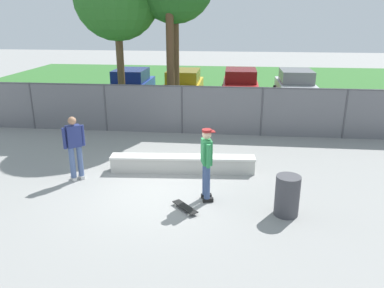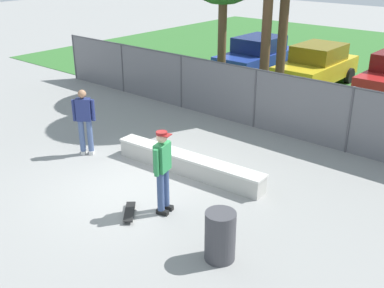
# 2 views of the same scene
# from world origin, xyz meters

# --- Properties ---
(ground_plane) EXTENTS (80.00, 80.00, 0.00)m
(ground_plane) POSITION_xyz_m (0.00, 0.00, 0.00)
(ground_plane) COLOR gray
(grass_strip) EXTENTS (30.13, 20.00, 0.02)m
(grass_strip) POSITION_xyz_m (0.00, 15.50, 0.01)
(grass_strip) COLOR #336B2D
(grass_strip) RESTS_ON ground
(concrete_ledge) EXTENTS (4.24, 0.78, 0.48)m
(concrete_ledge) POSITION_xyz_m (0.52, 1.42, 0.24)
(concrete_ledge) COLOR #B7B5AD
(concrete_ledge) RESTS_ON ground
(skateboarder) EXTENTS (0.36, 0.58, 1.84)m
(skateboarder) POSITION_xyz_m (1.34, -0.32, 1.03)
(skateboarder) COLOR black
(skateboarder) RESTS_ON ground
(skateboard) EXTENTS (0.68, 0.73, 0.09)m
(skateboard) POSITION_xyz_m (0.88, -0.89, 0.07)
(skateboard) COLOR black
(skateboard) RESTS_ON ground
(chainlink_fence) EXTENTS (18.20, 0.07, 1.87)m
(chainlink_fence) POSITION_xyz_m (-0.00, 5.20, 1.01)
(chainlink_fence) COLOR #4C4C51
(chainlink_fence) RESTS_ON ground
(car_blue) EXTENTS (2.03, 4.21, 1.66)m
(car_blue) POSITION_xyz_m (-3.49, 10.76, 0.84)
(car_blue) COLOR #233D9E
(car_blue) RESTS_ON ground
(car_yellow) EXTENTS (2.03, 4.21, 1.66)m
(car_yellow) POSITION_xyz_m (-0.69, 10.79, 0.84)
(car_yellow) COLOR gold
(car_yellow) RESTS_ON ground
(car_red) EXTENTS (2.03, 4.21, 1.66)m
(car_red) POSITION_xyz_m (2.31, 11.40, 0.84)
(car_red) COLOR #B21E1E
(car_red) RESTS_ON ground
(car_silver) EXTENTS (2.03, 4.21, 1.66)m
(car_silver) POSITION_xyz_m (5.19, 11.44, 0.84)
(car_silver) COLOR #B7BABF
(car_silver) RESTS_ON ground
(bystander) EXTENTS (0.48, 0.44, 1.82)m
(bystander) POSITION_xyz_m (-2.33, 0.52, 1.01)
(bystander) COLOR beige
(bystander) RESTS_ON ground
(trash_bin) EXTENTS (0.56, 0.56, 0.95)m
(trash_bin) POSITION_xyz_m (3.23, -0.84, 0.48)
(trash_bin) COLOR #3F3F44
(trash_bin) RESTS_ON ground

